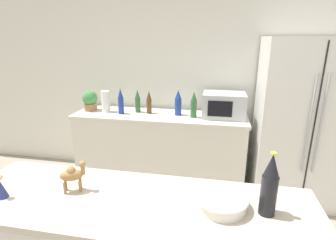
{
  "coord_description": "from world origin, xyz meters",
  "views": [
    {
      "loc": [
        0.32,
        -0.58,
        1.77
      ],
      "look_at": [
        -0.06,
        1.43,
        1.13
      ],
      "focal_mm": 28.0,
      "sensor_mm": 36.0,
      "label": 1
    }
  ],
  "objects_px": {
    "refrigerator": "(302,123)",
    "back_bottle_0": "(121,101)",
    "back_bottle_1": "(138,101)",
    "wine_bottle": "(270,185)",
    "back_bottle_3": "(194,105)",
    "wise_man_figurine_blue": "(1,187)",
    "back_bottle_4": "(178,103)",
    "camel_figurine": "(73,174)",
    "paper_towel_roll": "(106,101)",
    "potted_plant": "(90,100)",
    "fruit_bowl": "(221,201)",
    "back_bottle_2": "(149,102)",
    "microwave": "(224,105)"
  },
  "relations": [
    {
      "from": "microwave",
      "to": "back_bottle_0",
      "type": "relative_size",
      "value": 1.52
    },
    {
      "from": "paper_towel_roll",
      "to": "back_bottle_1",
      "type": "bearing_deg",
      "value": 8.03
    },
    {
      "from": "paper_towel_roll",
      "to": "back_bottle_0",
      "type": "xyz_separation_m",
      "value": [
        0.22,
        -0.05,
        0.02
      ]
    },
    {
      "from": "back_bottle_0",
      "to": "wine_bottle",
      "type": "distance_m",
      "value": 2.29
    },
    {
      "from": "microwave",
      "to": "wise_man_figurine_blue",
      "type": "height_order",
      "value": "microwave"
    },
    {
      "from": "microwave",
      "to": "fruit_bowl",
      "type": "height_order",
      "value": "microwave"
    },
    {
      "from": "refrigerator",
      "to": "microwave",
      "type": "distance_m",
      "value": 0.86
    },
    {
      "from": "refrigerator",
      "to": "wine_bottle",
      "type": "height_order",
      "value": "refrigerator"
    },
    {
      "from": "camel_figurine",
      "to": "wise_man_figurine_blue",
      "type": "xyz_separation_m",
      "value": [
        -0.33,
        -0.12,
        -0.04
      ]
    },
    {
      "from": "back_bottle_2",
      "to": "back_bottle_3",
      "type": "bearing_deg",
      "value": -7.02
    },
    {
      "from": "potted_plant",
      "to": "back_bottle_4",
      "type": "height_order",
      "value": "back_bottle_4"
    },
    {
      "from": "paper_towel_roll",
      "to": "wise_man_figurine_blue",
      "type": "distance_m",
      "value": 2.01
    },
    {
      "from": "back_bottle_3",
      "to": "wine_bottle",
      "type": "distance_m",
      "value": 1.9
    },
    {
      "from": "camel_figurine",
      "to": "wine_bottle",
      "type": "bearing_deg",
      "value": -0.25
    },
    {
      "from": "back_bottle_4",
      "to": "wine_bottle",
      "type": "xyz_separation_m",
      "value": [
        0.7,
        -1.89,
        0.1
      ]
    },
    {
      "from": "microwave",
      "to": "back_bottle_2",
      "type": "xyz_separation_m",
      "value": [
        -0.89,
        -0.02,
        -0.0
      ]
    },
    {
      "from": "potted_plant",
      "to": "wine_bottle",
      "type": "height_order",
      "value": "wine_bottle"
    },
    {
      "from": "back_bottle_0",
      "to": "fruit_bowl",
      "type": "bearing_deg",
      "value": -56.82
    },
    {
      "from": "refrigerator",
      "to": "back_bottle_4",
      "type": "height_order",
      "value": "refrigerator"
    },
    {
      "from": "back_bottle_1",
      "to": "back_bottle_4",
      "type": "xyz_separation_m",
      "value": [
        0.51,
        -0.03,
        0.01
      ]
    },
    {
      "from": "back_bottle_2",
      "to": "back_bottle_4",
      "type": "distance_m",
      "value": 0.36
    },
    {
      "from": "refrigerator",
      "to": "back_bottle_2",
      "type": "bearing_deg",
      "value": 178.04
    },
    {
      "from": "paper_towel_roll",
      "to": "back_bottle_2",
      "type": "xyz_separation_m",
      "value": [
        0.55,
        0.03,
        0.01
      ]
    },
    {
      "from": "potted_plant",
      "to": "camel_figurine",
      "type": "bearing_deg",
      "value": -65.55
    },
    {
      "from": "wine_bottle",
      "to": "camel_figurine",
      "type": "bearing_deg",
      "value": 179.75
    },
    {
      "from": "potted_plant",
      "to": "wine_bottle",
      "type": "relative_size",
      "value": 0.83
    },
    {
      "from": "wise_man_figurine_blue",
      "to": "refrigerator",
      "type": "bearing_deg",
      "value": 44.75
    },
    {
      "from": "potted_plant",
      "to": "back_bottle_0",
      "type": "bearing_deg",
      "value": -9.4
    },
    {
      "from": "back_bottle_0",
      "to": "back_bottle_1",
      "type": "xyz_separation_m",
      "value": [
        0.18,
        0.11,
        -0.01
      ]
    },
    {
      "from": "back_bottle_1",
      "to": "fruit_bowl",
      "type": "xyz_separation_m",
      "value": [
        1.0,
        -1.91,
        0.0
      ]
    },
    {
      "from": "microwave",
      "to": "fruit_bowl",
      "type": "relative_size",
      "value": 1.88
    },
    {
      "from": "back_bottle_1",
      "to": "back_bottle_4",
      "type": "bearing_deg",
      "value": -3.87
    },
    {
      "from": "refrigerator",
      "to": "back_bottle_0",
      "type": "bearing_deg",
      "value": -179.5
    },
    {
      "from": "back_bottle_1",
      "to": "refrigerator",
      "type": "bearing_deg",
      "value": -2.66
    },
    {
      "from": "paper_towel_roll",
      "to": "back_bottle_0",
      "type": "relative_size",
      "value": 0.82
    },
    {
      "from": "back_bottle_1",
      "to": "wine_bottle",
      "type": "relative_size",
      "value": 0.95
    },
    {
      "from": "back_bottle_1",
      "to": "back_bottle_2",
      "type": "xyz_separation_m",
      "value": [
        0.15,
        -0.03,
        -0.0
      ]
    },
    {
      "from": "refrigerator",
      "to": "fruit_bowl",
      "type": "relative_size",
      "value": 7.01
    },
    {
      "from": "refrigerator",
      "to": "wine_bottle",
      "type": "xyz_separation_m",
      "value": [
        -0.67,
        -1.83,
        0.25
      ]
    },
    {
      "from": "fruit_bowl",
      "to": "camel_figurine",
      "type": "bearing_deg",
      "value": -179.84
    },
    {
      "from": "back_bottle_2",
      "to": "back_bottle_4",
      "type": "relative_size",
      "value": 0.91
    },
    {
      "from": "wise_man_figurine_blue",
      "to": "fruit_bowl",
      "type": "bearing_deg",
      "value": 6.52
    },
    {
      "from": "back_bottle_0",
      "to": "wine_bottle",
      "type": "relative_size",
      "value": 1.03
    },
    {
      "from": "potted_plant",
      "to": "camel_figurine",
      "type": "xyz_separation_m",
      "value": [
        0.86,
        -1.88,
        0.07
      ]
    },
    {
      "from": "back_bottle_1",
      "to": "back_bottle_4",
      "type": "relative_size",
      "value": 0.93
    },
    {
      "from": "potted_plant",
      "to": "fruit_bowl",
      "type": "bearing_deg",
      "value": -49.28
    },
    {
      "from": "refrigerator",
      "to": "back_bottle_3",
      "type": "distance_m",
      "value": 1.19
    },
    {
      "from": "back_bottle_0",
      "to": "potted_plant",
      "type": "bearing_deg",
      "value": 170.6
    },
    {
      "from": "camel_figurine",
      "to": "paper_towel_roll",
      "type": "bearing_deg",
      "value": 108.93
    },
    {
      "from": "microwave",
      "to": "wine_bottle",
      "type": "xyz_separation_m",
      "value": [
        0.17,
        -1.91,
        0.11
      ]
    }
  ]
}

